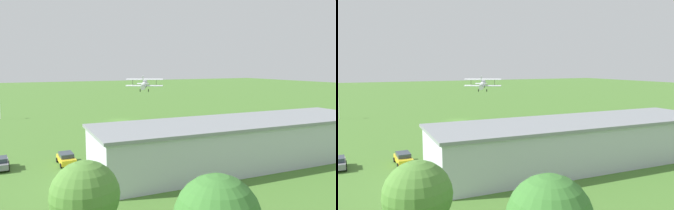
{
  "view_description": "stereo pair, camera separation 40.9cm",
  "coord_description": "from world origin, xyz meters",
  "views": [
    {
      "loc": [
        23.27,
        75.34,
        12.98
      ],
      "look_at": [
        -4.46,
        17.37,
        5.28
      ],
      "focal_mm": 35.52,
      "sensor_mm": 36.0,
      "label": 1
    },
    {
      "loc": [
        22.9,
        75.51,
        12.98
      ],
      "look_at": [
        -4.46,
        17.37,
        5.28
      ],
      "focal_mm": 35.52,
      "sensor_mm": 36.0,
      "label": 2
    }
  ],
  "objects": [
    {
      "name": "person_by_parked_cars",
      "position": [
        -25.55,
        31.86,
        0.85
      ],
      "size": [
        0.53,
        0.53,
        1.7
      ],
      "color": "#3F3F47",
      "rests_on": "ground_plane"
    },
    {
      "name": "person_beside_truck",
      "position": [
        -25.02,
        33.09,
        0.83
      ],
      "size": [
        0.38,
        0.38,
        1.66
      ],
      "color": "orange",
      "rests_on": "ground_plane"
    },
    {
      "name": "car_yellow",
      "position": [
        17.0,
        31.13,
        0.81
      ],
      "size": [
        2.2,
        4.4,
        1.55
      ],
      "color": "gold",
      "rests_on": "ground_plane"
    },
    {
      "name": "ground_plane",
      "position": [
        0.0,
        0.0,
        0.0
      ],
      "size": [
        400.0,
        400.0,
        0.0
      ],
      "primitive_type": "plane",
      "color": "#47752D"
    },
    {
      "name": "hangar",
      "position": [
        -4.25,
        40.63,
        2.92
      ],
      "size": [
        39.91,
        12.09,
        5.83
      ],
      "color": "#B7BCC6",
      "rests_on": "ground_plane"
    },
    {
      "name": "tree_behind_hangar_right",
      "position": [
        19.79,
        57.36,
        5.73
      ],
      "size": [
        3.91,
        3.91,
        7.75
      ],
      "color": "brown",
      "rests_on": "ground_plane"
    },
    {
      "name": "person_crossing_taxiway",
      "position": [
        -23.15,
        30.48,
        0.85
      ],
      "size": [
        0.54,
        0.54,
        1.71
      ],
      "color": "#33723F",
      "rests_on": "ground_plane"
    },
    {
      "name": "biplane",
      "position": [
        -4.74,
        4.08,
        8.67
      ],
      "size": [
        8.58,
        7.78,
        3.87
      ],
      "color": "silver"
    },
    {
      "name": "person_near_hangar_door",
      "position": [
        -23.79,
        27.18,
        0.79
      ],
      "size": [
        0.54,
        0.54,
        1.6
      ],
      "color": "#3F3F47",
      "rests_on": "ground_plane"
    },
    {
      "name": "car_grey",
      "position": [
        24.77,
        29.88,
        0.81
      ],
      "size": [
        2.05,
        3.94,
        1.54
      ],
      "color": "slate",
      "rests_on": "ground_plane"
    },
    {
      "name": "person_at_fence_line",
      "position": [
        -22.32,
        26.03,
        0.79
      ],
      "size": [
        0.53,
        0.53,
        1.59
      ],
      "color": "navy",
      "rests_on": "ground_plane"
    }
  ]
}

